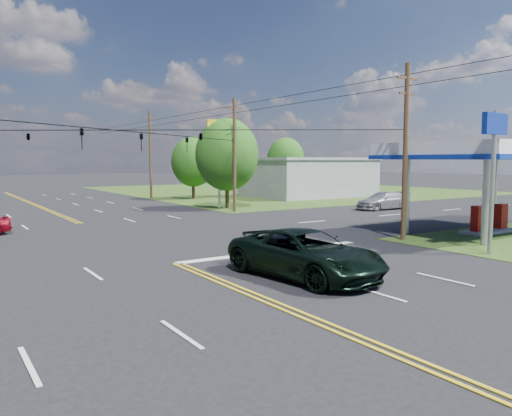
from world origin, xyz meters
TOP-DOWN VIEW (x-y plane):
  - ground at (0.00, 12.00)m, footprint 280.00×280.00m
  - grass_ne at (35.00, 44.00)m, footprint 46.00×48.00m
  - stop_bar at (5.00, 4.00)m, footprint 10.00×0.50m
  - retail_ne at (30.00, 32.00)m, footprint 14.00×10.00m
  - gas_canopy at (19.50, 2.00)m, footprint 12.20×8.20m
  - pole_se at (13.00, 3.00)m, footprint 1.60×0.28m
  - pole_ne at (13.00, 21.00)m, footprint 1.60×0.28m
  - pole_right_far at (13.00, 40.00)m, footprint 1.60×0.28m
  - span_wire_signals at (0.00, 12.00)m, footprint 26.00×18.00m
  - power_lines at (0.00, 10.00)m, footprint 26.04×100.00m
  - tree_right_a at (14.00, 24.00)m, footprint 5.70×5.70m
  - tree_right_b at (16.50, 36.00)m, footprint 4.94×4.94m
  - tree_far_r at (34.00, 42.00)m, footprint 5.32×5.32m
  - pickup_dkgreen at (3.00, -0.91)m, footprint 3.69×6.68m
  - suv_black at (3.00, 0.23)m, footprint 2.45×4.96m
  - sedan_far at (25.19, 15.66)m, footprint 5.42×2.35m
  - polesign_se at (13.06, -2.00)m, footprint 1.95×0.42m
  - polesign_ne at (13.15, 23.90)m, footprint 2.21×0.61m

SIDE VIEW (x-z plane):
  - ground at x=0.00m, z-range 0.00..0.00m
  - grass_ne at x=35.00m, z-range -0.01..0.01m
  - stop_bar at x=5.00m, z-range -0.01..0.01m
  - suv_black at x=3.00m, z-range 0.00..1.39m
  - sedan_far at x=25.19m, z-range 0.00..1.55m
  - pickup_dkgreen at x=3.00m, z-range 0.00..1.77m
  - retail_ne at x=30.00m, z-range 0.00..4.40m
  - tree_right_b at x=16.50m, z-range 0.68..7.76m
  - tree_far_r at x=34.00m, z-range 0.73..8.36m
  - gas_canopy at x=19.50m, z-range 2.04..7.39m
  - tree_right_a at x=14.00m, z-range 0.78..8.96m
  - pole_se at x=13.00m, z-range 0.17..9.67m
  - pole_ne at x=13.00m, z-range 0.17..9.67m
  - polesign_se at x=13.06m, z-range 1.73..8.33m
  - pole_right_far at x=13.00m, z-range 0.17..10.17m
  - span_wire_signals at x=0.00m, z-range 5.43..6.56m
  - polesign_ne at x=13.15m, z-range 2.22..10.21m
  - power_lines at x=0.00m, z-range 8.28..8.92m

